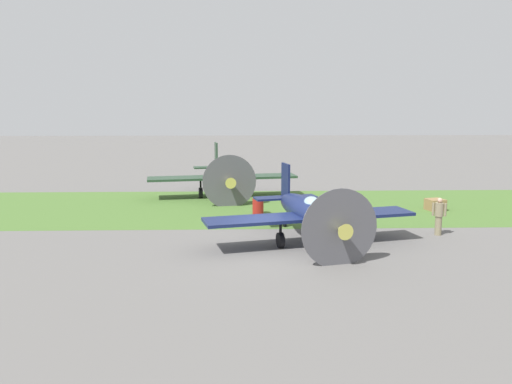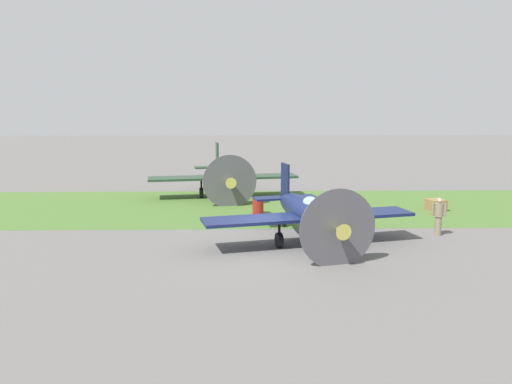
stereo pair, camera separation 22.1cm
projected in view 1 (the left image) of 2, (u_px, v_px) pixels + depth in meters
ground_plane at (261, 250)px, 21.17m from camera, size 160.00×160.00×0.00m
grass_verge at (255, 207)px, 30.16m from camera, size 120.00×11.00×0.01m
airplane_lead at (309, 212)px, 22.00m from camera, size 9.20×7.37×3.26m
airplane_wingman at (222, 175)px, 33.34m from camera, size 9.66×7.69×3.42m
ground_crew_chief at (439, 215)px, 23.50m from camera, size 0.60×0.38×1.73m
fuel_drum at (258, 206)px, 28.05m from camera, size 0.60×0.60×0.90m
supply_crate at (435, 205)px, 29.13m from camera, size 1.09×1.09×0.64m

